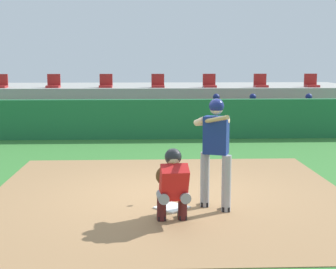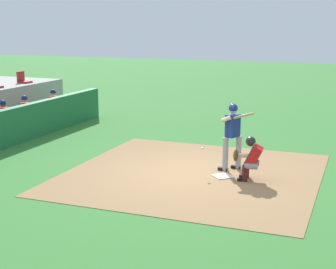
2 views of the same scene
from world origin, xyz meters
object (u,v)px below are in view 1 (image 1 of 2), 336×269
object	(u,v)px
dugout_player_1	(253,113)
stadium_seat_1	(53,84)
stadium_seat_4	(209,83)
dugout_player_2	(309,113)
catcher_crouched	(173,183)
home_plate	(172,207)
stadium_seat_5	(261,83)
stadium_seat_2	(106,84)
stadium_seat_0	(1,84)
dugout_player_0	(217,113)
batter_at_plate	(215,147)
stadium_seat_6	(311,83)
stadium_seat_3	(158,84)

from	to	relation	value
dugout_player_1	stadium_seat_1	bearing A→B (deg)	163.23
dugout_player_1	stadium_seat_4	distance (m)	2.51
dugout_player_2	stadium_seat_1	bearing A→B (deg)	166.68
dugout_player_2	catcher_crouched	bearing A→B (deg)	-119.02
home_plate	stadium_seat_5	world-z (taller)	stadium_seat_5
stadium_seat_2	stadium_seat_0	bearing A→B (deg)	180.00
dugout_player_0	dugout_player_2	world-z (taller)	same
catcher_crouched	dugout_player_1	bearing A→B (deg)	70.88
batter_at_plate	stadium_seat_0	size ratio (longest dim) A/B	3.76
home_plate	stadium_seat_2	bearing A→B (deg)	100.34
stadium_seat_0	stadium_seat_6	world-z (taller)	same
dugout_player_0	stadium_seat_1	world-z (taller)	stadium_seat_1
catcher_crouched	stadium_seat_5	world-z (taller)	stadium_seat_5
stadium_seat_3	stadium_seat_6	bearing A→B (deg)	0.00
dugout_player_1	stadium_seat_6	world-z (taller)	stadium_seat_6
stadium_seat_1	stadium_seat_4	size ratio (longest dim) A/B	1.00
dugout_player_0	stadium_seat_6	bearing A→B (deg)	28.64
stadium_seat_1	stadium_seat_5	distance (m)	7.43
catcher_crouched	stadium_seat_3	xyz separation A→B (m)	(0.02, 10.87, 0.93)
stadium_seat_2	dugout_player_2	bearing A→B (deg)	-16.81
stadium_seat_1	home_plate	bearing A→B (deg)	-69.95
dugout_player_0	stadium_seat_1	distance (m)	5.98
stadium_seat_3	stadium_seat_1	bearing A→B (deg)	180.00
stadium_seat_1	catcher_crouched	bearing A→B (deg)	-71.26
stadium_seat_4	stadium_seat_1	bearing A→B (deg)	180.00
dugout_player_0	stadium_seat_5	bearing A→B (deg)	47.45
dugout_player_1	stadium_seat_5	distance (m)	2.31
batter_at_plate	dugout_player_0	bearing A→B (deg)	81.98
dugout_player_1	catcher_crouched	bearing A→B (deg)	-109.12
stadium_seat_3	stadium_seat_4	world-z (taller)	same
stadium_seat_0	stadium_seat_1	distance (m)	1.86
batter_at_plate	stadium_seat_6	size ratio (longest dim) A/B	3.76
dugout_player_2	stadium_seat_5	size ratio (longest dim) A/B	2.71
stadium_seat_5	stadium_seat_2	bearing A→B (deg)	180.00
stadium_seat_2	stadium_seat_6	bearing A→B (deg)	0.00
catcher_crouched	stadium_seat_0	xyz separation A→B (m)	(-5.55, 10.87, 0.93)
stadium_seat_0	stadium_seat_1	bearing A→B (deg)	0.00
dugout_player_2	stadium_seat_0	xyz separation A→B (m)	(-10.45, 2.03, 0.86)
dugout_player_1	stadium_seat_5	xyz separation A→B (m)	(0.68, 2.03, 0.86)
stadium_seat_5	home_plate	bearing A→B (deg)	-110.05
stadium_seat_4	catcher_crouched	bearing A→B (deg)	-99.82
home_plate	stadium_seat_0	distance (m)	11.70
dugout_player_0	stadium_seat_1	bearing A→B (deg)	159.90
stadium_seat_6	stadium_seat_4	bearing A→B (deg)	180.00
dugout_player_0	stadium_seat_2	distance (m)	4.31
dugout_player_2	stadium_seat_2	size ratio (longest dim) A/B	2.71
catcher_crouched	dugout_player_0	bearing A→B (deg)	78.05
stadium_seat_0	dugout_player_2	bearing A→B (deg)	-11.02
batter_at_plate	stadium_seat_3	distance (m)	10.27
stadium_seat_1	stadium_seat_2	world-z (taller)	same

